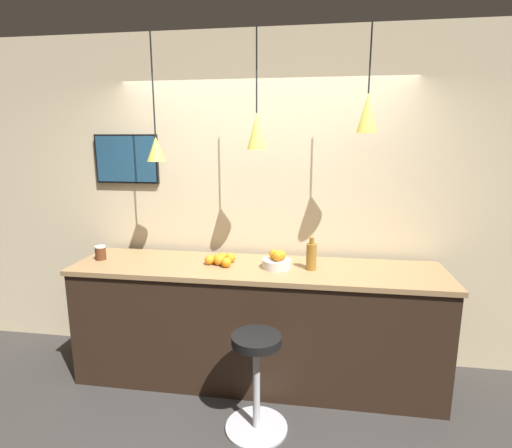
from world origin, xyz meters
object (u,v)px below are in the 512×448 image
at_px(juice_bottle, 311,256).
at_px(spread_jar, 101,253).
at_px(bar_stool, 256,372).
at_px(mounted_tv, 127,159).
at_px(fruit_bowl, 277,260).

relative_size(juice_bottle, spread_jar, 2.17).
relative_size(bar_stool, mounted_tv, 1.20).
bearing_deg(mounted_tv, fruit_bowl, -16.48).
bearing_deg(spread_jar, juice_bottle, 0.00).
relative_size(fruit_bowl, mounted_tv, 0.39).
height_order(juice_bottle, mounted_tv, mounted_tv).
height_order(bar_stool, spread_jar, spread_jar).
bearing_deg(mounted_tv, bar_stool, -37.17).
relative_size(bar_stool, fruit_bowl, 3.12).
xyz_separation_m(fruit_bowl, mounted_tv, (-1.43, 0.42, 0.77)).
distance_m(bar_stool, spread_jar, 1.67).
relative_size(fruit_bowl, spread_jar, 1.91).
distance_m(bar_stool, mounted_tv, 2.19).
relative_size(bar_stool, spread_jar, 5.95).
height_order(bar_stool, juice_bottle, juice_bottle).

